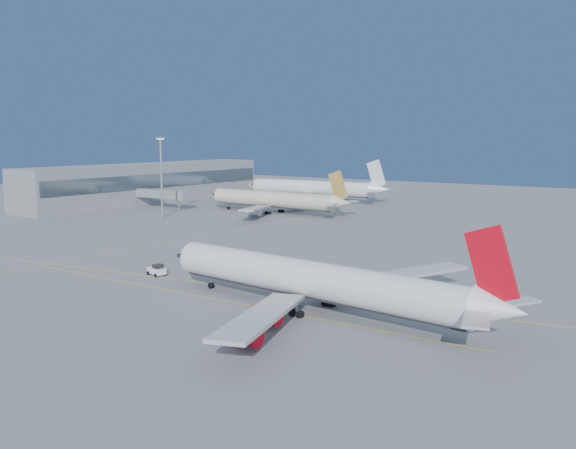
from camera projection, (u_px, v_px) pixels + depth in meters
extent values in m
plane|color=slate|center=(241.00, 278.00, 115.99)|extent=(500.00, 500.00, 0.00)
cube|color=gray|center=(148.00, 183.00, 249.14)|extent=(18.00, 110.00, 15.00)
cube|color=#3F4C59|center=(165.00, 180.00, 243.74)|extent=(0.40, 107.80, 5.00)
cube|color=gray|center=(161.00, 194.00, 227.57)|extent=(22.00, 3.00, 3.00)
cylinder|color=gray|center=(179.00, 203.00, 222.84)|extent=(0.70, 0.70, 5.20)
cube|color=gray|center=(183.00, 196.00, 221.35)|extent=(3.20, 3.60, 3.40)
cube|color=#EDB60D|center=(210.00, 298.00, 101.77)|extent=(90.00, 0.18, 0.02)
cube|color=#EDB60D|center=(220.00, 285.00, 111.11)|extent=(118.86, 16.88, 0.02)
cube|color=#EDB60D|center=(193.00, 237.00, 163.01)|extent=(0.18, 140.00, 0.02)
cylinder|color=white|center=(308.00, 279.00, 93.95)|extent=(51.96, 10.80, 5.35)
cone|color=white|center=(185.00, 256.00, 112.03)|extent=(4.70, 5.76, 5.35)
cone|color=white|center=(501.00, 310.00, 75.01)|extent=(6.96, 5.74, 5.09)
cube|color=black|center=(191.00, 254.00, 110.82)|extent=(2.01, 5.21, 0.65)
cube|color=#B7B7BC|center=(262.00, 316.00, 79.89)|extent=(13.59, 26.78, 0.51)
cube|color=#B7B7BC|center=(390.00, 276.00, 102.34)|extent=(18.24, 25.20, 0.51)
cube|color=red|center=(492.00, 265.00, 75.21)|extent=(7.10, 1.17, 9.77)
cylinder|color=gray|center=(211.00, 279.00, 108.14)|extent=(0.22, 0.22, 2.12)
cylinder|color=black|center=(211.00, 285.00, 108.28)|extent=(1.08, 0.75, 1.02)
cylinder|color=gray|center=(297.00, 306.00, 90.96)|extent=(0.30, 0.30, 2.12)
cylinder|color=black|center=(297.00, 314.00, 91.10)|extent=(1.10, 0.93, 1.02)
cylinder|color=gray|center=(329.00, 296.00, 96.62)|extent=(0.30, 0.30, 2.12)
cylinder|color=black|center=(329.00, 303.00, 96.77)|extent=(1.10, 0.93, 1.02)
cylinder|color=red|center=(266.00, 316.00, 86.16)|extent=(4.65, 2.76, 2.31)
cylinder|color=red|center=(245.00, 335.00, 77.60)|extent=(4.65, 2.76, 2.31)
cylinder|color=red|center=(353.00, 289.00, 101.39)|extent=(4.65, 2.76, 2.31)
cylinder|color=red|center=(401.00, 284.00, 104.86)|extent=(4.65, 2.76, 2.31)
cylinder|color=beige|center=(272.00, 199.00, 213.54)|extent=(47.61, 6.22, 5.21)
cone|color=beige|center=(215.00, 195.00, 228.55)|extent=(4.22, 5.29, 5.21)
cone|color=beige|center=(342.00, 202.00, 197.75)|extent=(6.50, 5.08, 4.95)
cube|color=black|center=(219.00, 194.00, 227.47)|extent=(1.57, 4.98, 0.64)
cube|color=#B7B7BC|center=(256.00, 208.00, 199.66)|extent=(14.99, 25.20, 0.50)
cube|color=#B7B7BC|center=(307.00, 201.00, 222.66)|extent=(15.89, 24.90, 0.50)
cube|color=#BC8F46|center=(338.00, 186.00, 197.85)|extent=(7.03, 0.56, 9.67)
cylinder|color=gray|center=(228.00, 205.00, 225.32)|extent=(0.22, 0.22, 2.10)
cylinder|color=black|center=(228.00, 208.00, 225.46)|extent=(1.02, 0.66, 1.00)
cylinder|color=gray|center=(268.00, 210.00, 210.47)|extent=(0.29, 0.29, 2.10)
cylinder|color=black|center=(268.00, 213.00, 210.61)|extent=(1.02, 0.84, 1.00)
cylinder|color=gray|center=(281.00, 208.00, 216.40)|extent=(0.29, 0.29, 2.10)
cylinder|color=black|center=(281.00, 211.00, 216.54)|extent=(1.02, 0.84, 1.00)
cylinder|color=#B7B7BC|center=(254.00, 212.00, 203.47)|extent=(4.43, 2.38, 2.28)
cylinder|color=#B7B7BC|center=(297.00, 206.00, 222.37)|extent=(4.43, 2.38, 2.28)
cylinder|color=white|center=(311.00, 188.00, 254.71)|extent=(51.66, 9.41, 5.75)
cone|color=white|center=(253.00, 185.00, 268.86)|extent=(5.02, 6.07, 5.75)
cone|color=white|center=(380.00, 189.00, 239.80)|extent=(7.57, 5.97, 5.47)
cube|color=black|center=(257.00, 184.00, 267.79)|extent=(2.03, 5.57, 0.72)
cube|color=#B7B7BC|center=(302.00, 195.00, 239.26)|extent=(18.49, 26.66, 0.57)
cube|color=#B7B7BC|center=(339.00, 189.00, 265.83)|extent=(15.26, 27.72, 0.57)
cube|color=silver|center=(376.00, 174.00, 239.80)|extent=(7.92, 1.03, 10.87)
cylinder|color=gray|center=(267.00, 194.00, 265.85)|extent=(0.25, 0.25, 2.36)
cylinder|color=black|center=(267.00, 197.00, 266.01)|extent=(1.18, 0.80, 1.13)
cylinder|color=gray|center=(308.00, 197.00, 251.17)|extent=(0.33, 0.33, 2.36)
cylinder|color=black|center=(308.00, 200.00, 251.33)|extent=(1.19, 1.00, 1.13)
cylinder|color=gray|center=(318.00, 196.00, 258.17)|extent=(0.33, 0.33, 2.36)
cylinder|color=black|center=(318.00, 199.00, 258.33)|extent=(1.19, 1.00, 1.13)
cylinder|color=#B7B7BC|center=(299.00, 199.00, 243.35)|extent=(5.10, 2.91, 2.57)
cylinder|color=#B7B7BC|center=(330.00, 194.00, 265.19)|extent=(5.10, 2.91, 2.57)
cube|color=white|center=(157.00, 271.00, 118.54)|extent=(4.13, 2.72, 1.14)
cube|color=black|center=(158.00, 267.00, 118.01)|extent=(1.85, 1.92, 0.86)
cylinder|color=black|center=(148.00, 273.00, 118.93)|extent=(0.72, 0.48, 0.67)
cylinder|color=black|center=(158.00, 272.00, 120.25)|extent=(0.72, 0.48, 0.67)
cylinder|color=black|center=(156.00, 275.00, 116.97)|extent=(0.72, 0.48, 0.67)
cylinder|color=black|center=(165.00, 274.00, 118.30)|extent=(0.72, 0.48, 0.67)
cylinder|color=gray|center=(161.00, 178.00, 199.98)|extent=(0.70, 0.70, 24.91)
cube|color=gray|center=(160.00, 138.00, 198.26)|extent=(2.19, 2.19, 0.50)
cube|color=white|center=(160.00, 139.00, 198.31)|extent=(1.59, 1.59, 0.25)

